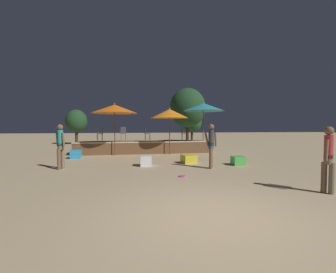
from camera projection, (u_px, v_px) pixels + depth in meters
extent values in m
plane|color=tan|center=(215.00, 216.00, 4.19)|extent=(120.00, 120.00, 0.00)
cube|color=brown|center=(144.00, 147.00, 14.96)|extent=(8.49, 2.64, 0.70)
cube|color=#CCB793|center=(145.00, 142.00, 13.68)|extent=(8.49, 0.12, 0.08)
cylinder|color=brown|center=(170.00, 136.00, 13.60)|extent=(0.05, 0.05, 2.20)
cone|color=orange|center=(170.00, 114.00, 13.54)|extent=(2.29, 2.29, 0.55)
sphere|color=orange|center=(170.00, 108.00, 13.52)|extent=(0.08, 0.08, 0.08)
cylinder|color=brown|center=(115.00, 134.00, 13.09)|extent=(0.05, 0.05, 2.47)
cone|color=orange|center=(115.00, 109.00, 13.02)|extent=(2.66, 2.66, 0.50)
sphere|color=orange|center=(115.00, 104.00, 13.01)|extent=(0.08, 0.08, 0.08)
cylinder|color=brown|center=(203.00, 132.00, 14.46)|extent=(0.05, 0.05, 2.70)
cone|color=teal|center=(203.00, 107.00, 14.40)|extent=(2.63, 2.63, 0.51)
sphere|color=teal|center=(203.00, 102.00, 14.38)|extent=(0.08, 0.08, 0.08)
cube|color=#2D9EDB|center=(76.00, 154.00, 11.91)|extent=(0.52, 0.52, 0.46)
cube|color=yellow|center=(189.00, 159.00, 10.33)|extent=(0.69, 0.69, 0.39)
cube|color=white|center=(146.00, 161.00, 9.57)|extent=(0.48, 0.48, 0.45)
cube|color=#4CC651|center=(238.00, 161.00, 9.81)|extent=(0.53, 0.53, 0.38)
cylinder|color=brown|center=(211.00, 158.00, 9.09)|extent=(0.13, 0.13, 0.83)
cylinder|color=brown|center=(211.00, 158.00, 8.93)|extent=(0.13, 0.13, 0.83)
cylinder|color=#2D4C7F|center=(211.00, 146.00, 8.99)|extent=(0.21, 0.21, 0.24)
cylinder|color=#333842|center=(211.00, 138.00, 8.97)|extent=(0.21, 0.21, 0.63)
cylinder|color=brown|center=(207.00, 139.00, 9.03)|extent=(0.22, 0.17, 0.57)
cylinder|color=brown|center=(216.00, 139.00, 8.92)|extent=(0.13, 0.12, 0.57)
sphere|color=brown|center=(211.00, 127.00, 8.96)|extent=(0.23, 0.23, 0.23)
cylinder|color=brown|center=(59.00, 159.00, 8.77)|extent=(0.13, 0.13, 0.82)
cylinder|color=#72664C|center=(63.00, 159.00, 8.93)|extent=(0.13, 0.13, 0.82)
cylinder|color=#72664C|center=(60.00, 146.00, 8.83)|extent=(0.21, 0.21, 0.24)
cylinder|color=teal|center=(60.00, 138.00, 8.82)|extent=(0.21, 0.21, 0.63)
cylinder|color=brown|center=(63.00, 140.00, 8.74)|extent=(0.16, 0.15, 0.56)
cylinder|color=brown|center=(57.00, 140.00, 8.90)|extent=(0.15, 0.14, 0.56)
sphere|color=brown|center=(60.00, 127.00, 8.80)|extent=(0.22, 0.22, 0.22)
cylinder|color=brown|center=(324.00, 178.00, 5.67)|extent=(0.13, 0.13, 0.78)
cylinder|color=#72664C|center=(332.00, 179.00, 5.55)|extent=(0.13, 0.13, 0.78)
cylinder|color=#72664C|center=(328.00, 160.00, 5.59)|extent=(0.20, 0.20, 0.24)
cylinder|color=#B22D33|center=(329.00, 147.00, 5.58)|extent=(0.20, 0.20, 0.59)
cylinder|color=brown|center=(326.00, 150.00, 5.48)|extent=(0.16, 0.14, 0.53)
cylinder|color=brown|center=(331.00, 149.00, 5.68)|extent=(0.12, 0.11, 0.53)
sphere|color=brown|center=(329.00, 131.00, 5.56)|extent=(0.21, 0.21, 0.21)
cylinder|color=#1E4C47|center=(150.00, 137.00, 15.15)|extent=(0.02, 0.02, 0.45)
cylinder|color=#1E4C47|center=(149.00, 137.00, 15.44)|extent=(0.02, 0.02, 0.45)
cylinder|color=#1E4C47|center=(146.00, 137.00, 15.07)|extent=(0.02, 0.02, 0.45)
cylinder|color=#1E4C47|center=(145.00, 137.00, 15.36)|extent=(0.02, 0.02, 0.45)
cylinder|color=#1E4C47|center=(148.00, 133.00, 15.24)|extent=(0.40, 0.40, 0.02)
cube|color=#1E4C47|center=(145.00, 130.00, 15.19)|extent=(0.06, 0.36, 0.45)
cylinder|color=#47474C|center=(187.00, 137.00, 15.27)|extent=(0.02, 0.02, 0.45)
cylinder|color=#47474C|center=(186.00, 137.00, 15.57)|extent=(0.02, 0.02, 0.45)
cylinder|color=#47474C|center=(182.00, 137.00, 15.24)|extent=(0.02, 0.02, 0.45)
cylinder|color=#47474C|center=(182.00, 137.00, 15.54)|extent=(0.02, 0.02, 0.45)
cylinder|color=#47474C|center=(184.00, 133.00, 15.39)|extent=(0.40, 0.40, 0.02)
cube|color=#47474C|center=(182.00, 130.00, 15.37)|extent=(0.06, 0.36, 0.45)
cylinder|color=#47474C|center=(121.00, 137.00, 15.17)|extent=(0.02, 0.02, 0.45)
cylinder|color=#47474C|center=(126.00, 137.00, 15.23)|extent=(0.02, 0.02, 0.45)
cylinder|color=#47474C|center=(121.00, 137.00, 15.46)|extent=(0.02, 0.02, 0.45)
cylinder|color=#47474C|center=(126.00, 137.00, 15.53)|extent=(0.02, 0.02, 0.45)
cylinder|color=#47474C|center=(123.00, 133.00, 15.34)|extent=(0.40, 0.40, 0.02)
cube|color=#47474C|center=(123.00, 130.00, 15.50)|extent=(0.36, 0.04, 0.45)
cylinder|color=#1E4C47|center=(98.00, 137.00, 14.79)|extent=(0.02, 0.02, 0.45)
cylinder|color=#1E4C47|center=(97.00, 137.00, 14.49)|extent=(0.02, 0.02, 0.45)
cylinder|color=#1E4C47|center=(102.00, 137.00, 14.84)|extent=(0.02, 0.02, 0.45)
cylinder|color=#1E4C47|center=(102.00, 137.00, 14.54)|extent=(0.02, 0.02, 0.45)
cylinder|color=#1E4C47|center=(100.00, 134.00, 14.65)|extent=(0.40, 0.40, 0.02)
cube|color=#1E4C47|center=(102.00, 130.00, 14.67)|extent=(0.03, 0.36, 0.45)
cylinder|color=#E54C99|center=(182.00, 176.00, 7.52)|extent=(0.25, 0.25, 0.03)
cylinder|color=#3D2B1C|center=(187.00, 134.00, 20.75)|extent=(0.28, 0.28, 1.96)
ellipsoid|color=#1E4223|center=(188.00, 108.00, 20.65)|extent=(3.28, 3.28, 3.61)
cylinder|color=#3D2B1C|center=(77.00, 137.00, 21.63)|extent=(0.28, 0.28, 1.34)
ellipsoid|color=#1E4223|center=(76.00, 121.00, 21.57)|extent=(2.01, 2.01, 2.21)
cylinder|color=#3D2B1C|center=(192.00, 136.00, 26.62)|extent=(0.28, 0.28, 1.23)
ellipsoid|color=#1E4223|center=(192.00, 122.00, 26.55)|extent=(2.27, 2.27, 2.50)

